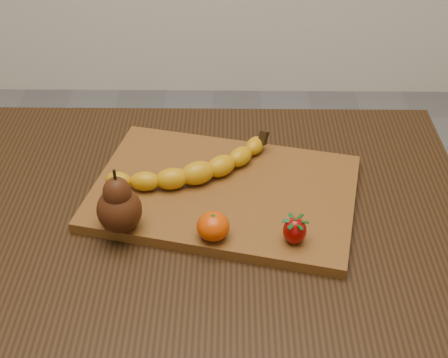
{
  "coord_description": "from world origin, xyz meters",
  "views": [
    {
      "loc": [
        0.08,
        -0.79,
        1.46
      ],
      "look_at": [
        0.07,
        0.05,
        0.8
      ],
      "focal_mm": 50.0,
      "sensor_mm": 36.0,
      "label": 1
    }
  ],
  "objects_px": {
    "table": "(185,257)",
    "pear": "(118,200)",
    "cutting_board": "(224,192)",
    "mandarin": "(213,226)"
  },
  "relations": [
    {
      "from": "pear",
      "to": "mandarin",
      "type": "height_order",
      "value": "pear"
    },
    {
      "from": "pear",
      "to": "mandarin",
      "type": "relative_size",
      "value": 2.15
    },
    {
      "from": "table",
      "to": "pear",
      "type": "bearing_deg",
      "value": -152.95
    },
    {
      "from": "cutting_board",
      "to": "pear",
      "type": "distance_m",
      "value": 0.2
    },
    {
      "from": "pear",
      "to": "mandarin",
      "type": "distance_m",
      "value": 0.15
    },
    {
      "from": "table",
      "to": "mandarin",
      "type": "xyz_separation_m",
      "value": [
        0.05,
        -0.07,
        0.14
      ]
    },
    {
      "from": "cutting_board",
      "to": "pear",
      "type": "relative_size",
      "value": 3.99
    },
    {
      "from": "cutting_board",
      "to": "table",
      "type": "bearing_deg",
      "value": -129.88
    },
    {
      "from": "mandarin",
      "to": "pear",
      "type": "bearing_deg",
      "value": 171.67
    },
    {
      "from": "mandarin",
      "to": "table",
      "type": "bearing_deg",
      "value": 127.73
    }
  ]
}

